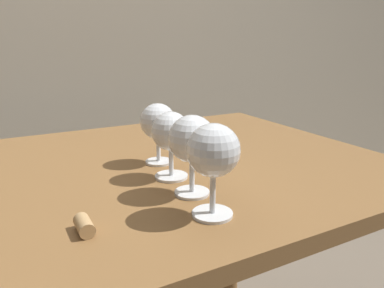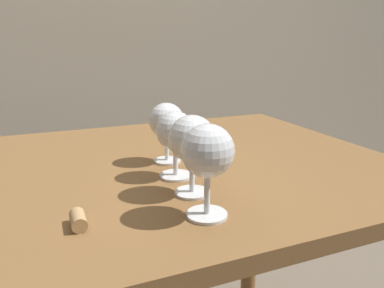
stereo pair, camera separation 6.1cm
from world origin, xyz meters
name	(u,v)px [view 1 (the left image)]	position (x,y,z in m)	size (l,w,h in m)	color
dining_table	(113,219)	(0.00, 0.00, 0.64)	(1.19, 0.77, 0.75)	brown
wine_glass_rose	(213,153)	(0.08, -0.27, 0.85)	(0.08, 0.08, 0.14)	white
wine_glass_cabernet	(192,141)	(0.09, -0.18, 0.85)	(0.08, 0.08, 0.14)	white
wine_glass_amber	(171,133)	(0.09, -0.09, 0.84)	(0.07, 0.07, 0.13)	white
wine_glass_merlot	(159,123)	(0.11, 0.00, 0.84)	(0.08, 0.08, 0.13)	white
cork	(84,226)	(-0.10, -0.23, 0.76)	(0.02, 0.02, 0.04)	tan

